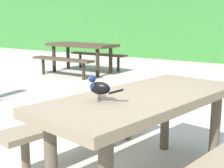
{
  "coord_description": "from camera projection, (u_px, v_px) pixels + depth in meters",
  "views": [
    {
      "loc": [
        1.2,
        -1.95,
        1.29
      ],
      "look_at": [
        -0.05,
        -0.08,
        0.84
      ],
      "focal_mm": 50.39,
      "sensor_mm": 36.0,
      "label": 1
    }
  ],
  "objects": [
    {
      "name": "picnic_table_mid_left",
      "position": [
        82.0,
        51.0,
        7.84
      ],
      "size": [
        1.81,
        1.71,
        0.74
      ],
      "color": "#473828",
      "rests_on": "ground"
    },
    {
      "name": "picnic_table_foreground",
      "position": [
        144.0,
        117.0,
        2.45
      ],
      "size": [
        1.94,
        1.96,
        0.74
      ],
      "color": "#84725B",
      "rests_on": "ground"
    },
    {
      "name": "bird_grackle",
      "position": [
        99.0,
        87.0,
        2.18
      ],
      "size": [
        0.28,
        0.1,
        0.18
      ],
      "color": "black",
      "rests_on": "picnic_table_foreground"
    }
  ]
}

